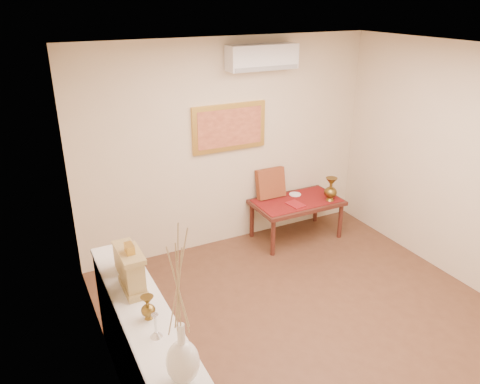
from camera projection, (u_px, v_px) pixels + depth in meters
floor at (326, 334)px, 4.69m from camera, size 4.50×4.50×0.00m
ceiling at (351, 57)px, 3.64m from camera, size 4.50×4.50×0.00m
wall_back at (229, 146)px, 6.02m from camera, size 4.00×0.02×2.70m
wall_left at (111, 267)px, 3.34m from camera, size 0.02×4.50×2.70m
white_vase at (180, 309)px, 2.63m from camera, size 0.20×0.20×1.06m
candlestick at (156, 326)px, 3.17m from camera, size 0.09×0.09×0.18m
brass_urn_small at (148, 304)px, 3.35m from camera, size 0.11×0.11×0.24m
table_cloth at (297, 201)px, 6.38m from camera, size 1.14×0.59×0.01m
brass_urn_tall at (331, 187)px, 6.31m from camera, size 0.18×0.18×0.40m
plate at (295, 194)px, 6.55m from camera, size 0.16×0.16×0.01m
menu at (296, 204)px, 6.24m from camera, size 0.21×0.27×0.01m
cushion at (271, 183)px, 6.40m from camera, size 0.41×0.18×0.42m
display_ledge at (145, 354)px, 3.75m from camera, size 0.37×2.02×0.98m
mantel_clock at (132, 271)px, 3.65m from camera, size 0.17×0.36×0.41m
wooden_chest at (125, 257)px, 3.95m from camera, size 0.16×0.21×0.24m
low_table at (297, 205)px, 6.40m from camera, size 1.20×0.70×0.55m
painting at (229, 127)px, 5.90m from camera, size 1.00×0.06×0.60m
ac_unit at (262, 57)px, 5.65m from camera, size 0.90×0.25×0.30m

